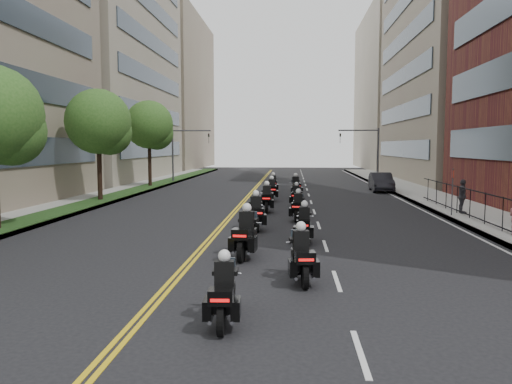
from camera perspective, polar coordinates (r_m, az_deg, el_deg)
ground at (r=10.03m, az=-7.51°, el=-17.27°), size 160.00×160.00×0.00m
sidewalk_right at (r=35.72m, az=20.57°, el=-1.09°), size 4.00×90.00×0.15m
sidewalk_left at (r=36.99m, az=-17.94°, el=-0.80°), size 4.00×90.00×0.15m
grass_strip at (r=36.69m, az=-16.78°, el=-0.67°), size 2.00×90.00×0.04m
building_right_tan at (r=61.35m, az=23.60°, el=15.35°), size 15.11×28.00×30.00m
building_right_far at (r=89.71m, az=17.10°, el=10.93°), size 15.00×28.00×26.00m
building_left_mid at (r=63.25m, az=-18.97°, el=17.03°), size 16.11×28.00×34.00m
building_left_far at (r=90.75m, az=-11.32°, el=10.99°), size 16.00×28.00×26.00m
street_trees at (r=30.58m, az=-21.08°, el=7.37°), size 4.40×38.40×7.98m
traffic_signal_right at (r=51.63m, az=12.73°, el=5.01°), size 4.09×0.20×5.60m
traffic_signal_left at (r=52.33m, az=-8.48°, el=5.09°), size 4.09×0.20×5.60m
motorcycle_0 at (r=10.98m, az=-3.68°, el=-11.70°), size 0.52×2.18×1.61m
motorcycle_1 at (r=14.23m, az=5.21°, el=-7.57°), size 0.67×2.32×1.71m
motorcycle_2 at (r=17.22m, az=-1.15°, el=-5.08°), size 0.72×2.54×1.87m
motorcycle_3 at (r=19.96m, az=5.53°, el=-3.90°), size 0.58×2.26×1.66m
motorcycle_4 at (r=22.84m, az=0.00°, el=-2.56°), size 0.75×2.45×1.81m
motorcycle_5 at (r=25.79m, az=4.81°, el=-1.83°), size 0.65×2.23×1.64m
motorcycle_6 at (r=28.96m, az=1.23°, el=-0.90°), size 0.57×2.45×1.81m
motorcycle_7 at (r=31.72m, az=4.62°, el=-0.56°), size 0.61×2.10×1.55m
motorcycle_8 at (r=34.93m, az=1.81°, el=0.13°), size 0.66×2.38×1.76m
motorcycle_9 at (r=37.60m, az=4.58°, el=0.51°), size 0.71×2.45×1.81m
motorcycle_10 at (r=40.99m, az=2.00°, el=0.84°), size 0.56×2.26×1.67m
parked_sedan at (r=43.41m, az=14.11°, el=1.11°), size 1.87×4.87×1.58m
pedestrian_c at (r=29.49m, az=22.52°, el=-0.47°), size 0.52×1.12×1.87m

